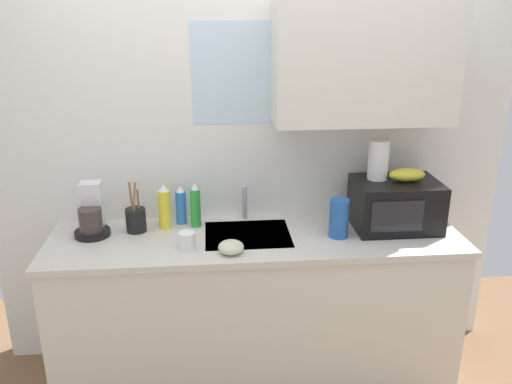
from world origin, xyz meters
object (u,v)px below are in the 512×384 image
object	(u,v)px
dish_soap_bottle_yellow	(164,208)
cereal_canister	(339,218)
dish_soap_bottle_green	(195,206)
mug_white	(187,241)
utensil_crock	(136,219)
dish_soap_bottle_blue	(181,206)
microwave	(395,204)
small_bowl	(231,247)
paper_towel_roll	(378,160)
coffee_maker	(92,216)
banana_bunch	(407,175)

from	to	relation	value
dish_soap_bottle_yellow	cereal_canister	size ratio (longest dim) A/B	1.20
dish_soap_bottle_green	mug_white	xyz separation A→B (m)	(-0.04, -0.30, -0.07)
dish_soap_bottle_green	utensil_crock	size ratio (longest dim) A/B	0.88
dish_soap_bottle_blue	cereal_canister	xyz separation A→B (m)	(0.85, -0.26, 0.00)
dish_soap_bottle_yellow	mug_white	xyz separation A→B (m)	(0.13, -0.29, -0.07)
microwave	small_bowl	world-z (taller)	microwave
cereal_canister	small_bowl	size ratio (longest dim) A/B	1.63
microwave	cereal_canister	xyz separation A→B (m)	(-0.34, -0.10, -0.03)
paper_towel_roll	mug_white	distance (m)	1.12
dish_soap_bottle_green	cereal_canister	size ratio (longest dim) A/B	1.20
microwave	utensil_crock	bearing A→B (deg)	177.14
dish_soap_bottle_blue	dish_soap_bottle_yellow	size ratio (longest dim) A/B	0.88
dish_soap_bottle_green	dish_soap_bottle_yellow	bearing A→B (deg)	-177.37
coffee_maker	dish_soap_bottle_yellow	size ratio (longest dim) A/B	1.10
coffee_maker	dish_soap_bottle_blue	xyz separation A→B (m)	(0.47, 0.10, 0.00)
paper_towel_roll	dish_soap_bottle_green	bearing A→B (deg)	176.61
mug_white	small_bowl	xyz separation A→B (m)	(0.22, -0.06, -0.02)
paper_towel_roll	mug_white	size ratio (longest dim) A/B	2.32
dish_soap_bottle_green	mug_white	bearing A→B (deg)	-97.61
dish_soap_bottle_blue	utensil_crock	xyz separation A→B (m)	(-0.24, -0.09, -0.03)
banana_bunch	dish_soap_bottle_blue	xyz separation A→B (m)	(-1.24, 0.16, -0.20)
microwave	cereal_canister	world-z (taller)	microwave
microwave	dish_soap_bottle_yellow	size ratio (longest dim) A/B	1.81
banana_bunch	mug_white	bearing A→B (deg)	-170.95
banana_bunch	cereal_canister	distance (m)	0.45
dish_soap_bottle_blue	small_bowl	xyz separation A→B (m)	(0.26, -0.41, -0.07)
coffee_maker	dish_soap_bottle_yellow	world-z (taller)	coffee_maker
paper_towel_roll	small_bowl	world-z (taller)	paper_towel_roll
dish_soap_bottle_yellow	utensil_crock	world-z (taller)	utensil_crock
paper_towel_roll	dish_soap_bottle_yellow	xyz separation A→B (m)	(-1.17, 0.05, -0.26)
coffee_maker	mug_white	size ratio (longest dim) A/B	2.95
banana_bunch	dish_soap_bottle_blue	bearing A→B (deg)	172.52
dish_soap_bottle_green	small_bowl	bearing A→B (deg)	-63.40
coffee_maker	dish_soap_bottle_yellow	distance (m)	0.39
banana_bunch	dish_soap_bottle_green	world-z (taller)	banana_bunch
utensil_crock	dish_soap_bottle_yellow	bearing A→B (deg)	11.58
cereal_canister	dish_soap_bottle_yellow	bearing A→B (deg)	167.82
banana_bunch	dish_soap_bottle_blue	world-z (taller)	banana_bunch
banana_bunch	dish_soap_bottle_blue	size ratio (longest dim) A/B	0.89
coffee_maker	mug_white	distance (m)	0.58
cereal_canister	small_bowl	xyz separation A→B (m)	(-0.58, -0.15, -0.07)
coffee_maker	paper_towel_roll	bearing A→B (deg)	-0.31
banana_bunch	dish_soap_bottle_yellow	xyz separation A→B (m)	(-1.32, 0.10, -0.18)
microwave	coffee_maker	world-z (taller)	coffee_maker
small_bowl	dish_soap_bottle_yellow	bearing A→B (deg)	134.92
dish_soap_bottle_blue	cereal_canister	distance (m)	0.89
microwave	mug_white	world-z (taller)	microwave
cereal_canister	mug_white	xyz separation A→B (m)	(-0.80, -0.09, -0.06)
dish_soap_bottle_blue	utensil_crock	world-z (taller)	utensil_crock
coffee_maker	utensil_crock	xyz separation A→B (m)	(0.23, 0.01, -0.03)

